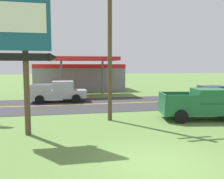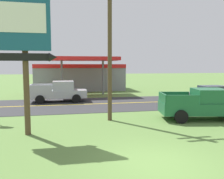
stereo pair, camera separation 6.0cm
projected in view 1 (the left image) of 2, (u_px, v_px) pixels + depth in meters
ground_plane at (158, 163)px, 8.26m from camera, size 180.00×180.00×0.00m
road_asphalt at (101, 104)px, 20.93m from camera, size 140.00×8.00×0.02m
road_centre_line at (101, 104)px, 20.93m from camera, size 126.00×0.20×0.01m
motel_sign at (26, 40)px, 11.07m from camera, size 2.74×0.54×6.85m
utility_pole at (110, 44)px, 14.25m from camera, size 1.90×0.26×8.81m
gas_station at (79, 76)px, 32.93m from camera, size 12.00×11.50×4.40m
pickup_green_parked_on_lawn at (203, 104)px, 14.85m from camera, size 5.47×2.95×1.96m
pickup_silver_on_road at (59, 92)px, 22.05m from camera, size 5.20×2.24×1.96m
car_grey_near_lane at (211, 95)px, 20.82m from camera, size 4.20×2.00×1.64m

